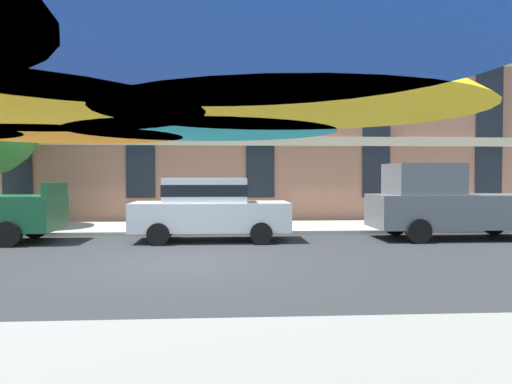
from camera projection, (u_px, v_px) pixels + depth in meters
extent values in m
plane|color=#2D3033|center=(182.00, 264.00, 10.52)|extent=(120.00, 120.00, 0.00)
cube|color=#B2ADA3|center=(198.00, 228.00, 17.30)|extent=(56.00, 3.60, 0.12)
cube|color=#A87056|center=(206.00, 53.00, 25.23)|extent=(36.77, 12.00, 16.00)
cube|color=beige|center=(201.00, 141.00, 19.35)|extent=(36.03, 0.08, 0.36)
cube|color=beige|center=(200.00, 57.00, 19.25)|extent=(36.03, 0.08, 0.36)
cube|color=black|center=(15.00, 0.00, 18.75)|extent=(1.10, 0.06, 14.80)
cube|color=black|center=(139.00, 3.00, 19.05)|extent=(1.10, 0.06, 14.80)
cube|color=black|center=(260.00, 6.00, 19.35)|extent=(1.10, 0.06, 14.80)
cube|color=black|center=(377.00, 8.00, 19.65)|extent=(1.10, 0.06, 14.80)
cube|color=black|center=(491.00, 11.00, 19.96)|extent=(1.10, 0.06, 14.80)
cube|color=#195933|center=(55.00, 189.00, 13.91)|extent=(0.16, 1.75, 0.36)
cylinder|color=black|center=(35.00, 227.00, 14.84)|extent=(0.68, 0.22, 0.68)
cylinder|color=black|center=(8.00, 234.00, 12.94)|extent=(0.68, 0.22, 0.68)
cube|color=silver|center=(211.00, 216.00, 14.22)|extent=(4.40, 1.76, 0.80)
cube|color=silver|center=(205.00, 190.00, 14.19)|extent=(2.30, 1.55, 0.68)
cube|color=black|center=(205.00, 190.00, 14.19)|extent=(2.32, 1.57, 0.32)
cylinder|color=black|center=(257.00, 227.00, 15.20)|extent=(0.60, 0.22, 0.60)
cylinder|color=black|center=(261.00, 233.00, 13.45)|extent=(0.60, 0.22, 0.60)
cylinder|color=black|center=(166.00, 227.00, 15.02)|extent=(0.60, 0.22, 0.60)
cylinder|color=black|center=(158.00, 234.00, 13.27)|extent=(0.60, 0.22, 0.60)
cube|color=slate|center=(459.00, 211.00, 14.69)|extent=(5.10, 1.90, 0.96)
cube|color=slate|center=(423.00, 179.00, 14.59)|extent=(1.90, 1.75, 0.90)
cylinder|color=black|center=(494.00, 224.00, 15.76)|extent=(0.68, 0.22, 0.68)
cylinder|color=black|center=(395.00, 224.00, 15.55)|extent=(0.68, 0.22, 0.68)
cylinder|color=black|center=(419.00, 231.00, 13.66)|extent=(0.68, 0.22, 0.68)
cone|color=yellow|center=(288.00, 51.00, 1.54)|extent=(1.19, 1.19, 0.38)
cone|color=#199EB2|center=(202.00, 89.00, 2.22)|extent=(1.19, 1.19, 0.38)
cone|color=orange|center=(61.00, 98.00, 2.47)|extent=(1.19, 1.19, 0.38)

